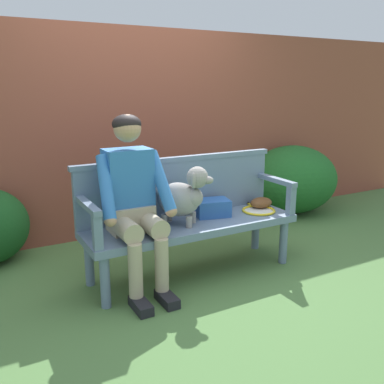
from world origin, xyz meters
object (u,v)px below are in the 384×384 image
at_px(person_seated, 133,198).
at_px(baseball_glove, 261,203).
at_px(dog_on_bench, 184,196).
at_px(sports_bag, 212,208).
at_px(tennis_racket, 257,210).
at_px(garden_bench, 192,229).

bearing_deg(person_seated, baseball_glove, 3.78).
distance_m(dog_on_bench, sports_bag, 0.37).
distance_m(dog_on_bench, tennis_racket, 0.78).
xyz_separation_m(dog_on_bench, sports_bag, (0.32, 0.09, -0.16)).
height_order(person_seated, sports_bag, person_seated).
relative_size(dog_on_bench, baseball_glove, 2.14).
bearing_deg(person_seated, dog_on_bench, -0.64).
bearing_deg(baseball_glove, garden_bench, 170.96).
xyz_separation_m(person_seated, dog_on_bench, (0.42, -0.00, -0.04)).
bearing_deg(tennis_racket, sports_bag, 171.21).
bearing_deg(person_seated, sports_bag, 6.60).
relative_size(person_seated, dog_on_bench, 2.79).
xyz_separation_m(garden_bench, tennis_racket, (0.66, 0.01, 0.07)).
relative_size(person_seated, sports_bag, 4.69).
height_order(tennis_racket, sports_bag, sports_bag).
relative_size(garden_bench, tennis_racket, 3.01).
height_order(garden_bench, tennis_racket, tennis_racket).
xyz_separation_m(dog_on_bench, baseball_glove, (0.83, 0.09, -0.19)).
height_order(garden_bench, baseball_glove, baseball_glove).
height_order(dog_on_bench, baseball_glove, dog_on_bench).
distance_m(baseball_glove, sports_bag, 0.52).
bearing_deg(sports_bag, dog_on_bench, -164.29).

